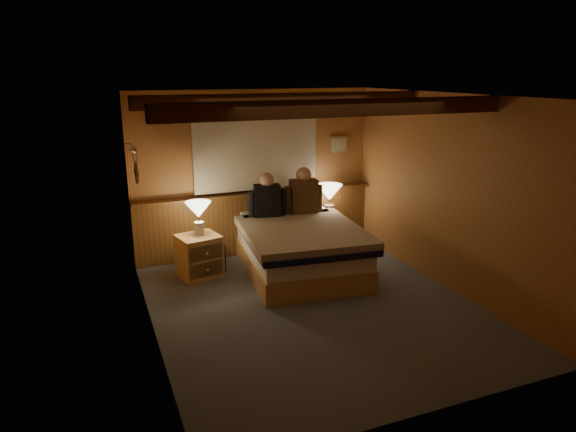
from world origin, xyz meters
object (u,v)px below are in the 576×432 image
nightstand_right (328,233)px  person_left (267,198)px  nightstand_left (199,256)px  duffel_bag (208,259)px  lamp_right (329,194)px  bed (300,249)px  lamp_left (198,212)px  person_right (304,194)px

nightstand_right → person_left: bearing=173.6°
nightstand_left → duffel_bag: (0.16, 0.19, -0.13)m
nightstand_left → person_left: size_ratio=0.93×
lamp_right → bed: bearing=-135.8°
nightstand_left → duffel_bag: 0.28m
bed → lamp_left: bearing=166.8°
person_left → person_right: 0.56m
nightstand_left → person_right: bearing=-2.8°
person_left → duffel_bag: size_ratio=1.19×
nightstand_right → duffel_bag: nightstand_right is taller
lamp_left → duffel_bag: bearing=47.8°
person_left → duffel_bag: person_left is taller
lamp_left → person_right: 1.60m
bed → lamp_left: lamp_left is taller
lamp_right → nightstand_left: bearing=-169.4°
person_left → bed: bearing=-58.6°
bed → nightstand_left: (-1.29, 0.38, -0.06)m
lamp_right → duffel_bag: size_ratio=0.93×
person_left → lamp_right: bearing=18.1°
lamp_left → person_left: person_left is taller
person_right → duffel_bag: size_ratio=1.27×
lamp_left → duffel_bag: lamp_left is taller
bed → person_right: bearing=69.5°
person_left → duffel_bag: bearing=-163.7°
person_left → duffel_bag: (-0.90, -0.08, -0.76)m
nightstand_left → person_right: person_right is taller
lamp_right → person_left: (-1.04, -0.12, 0.06)m
bed → lamp_right: size_ratio=4.11×
lamp_right → duffel_bag: 2.07m
bed → person_right: person_right is taller
lamp_left → person_left: bearing=12.0°
nightstand_left → lamp_right: (2.09, 0.39, 0.57)m
nightstand_left → nightstand_right: bearing=-1.9°
lamp_right → person_left: size_ratio=0.78×
lamp_right → person_right: (-0.48, -0.13, 0.08)m
nightstand_left → lamp_right: bearing=-1.4°
nightstand_left → person_left: 1.26m
nightstand_right → duffel_bag: size_ratio=0.97×
bed → nightstand_left: bearing=169.3°
nightstand_left → nightstand_right: size_ratio=1.14×
nightstand_left → lamp_left: bearing=49.7°
bed → duffel_bag: size_ratio=3.80×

